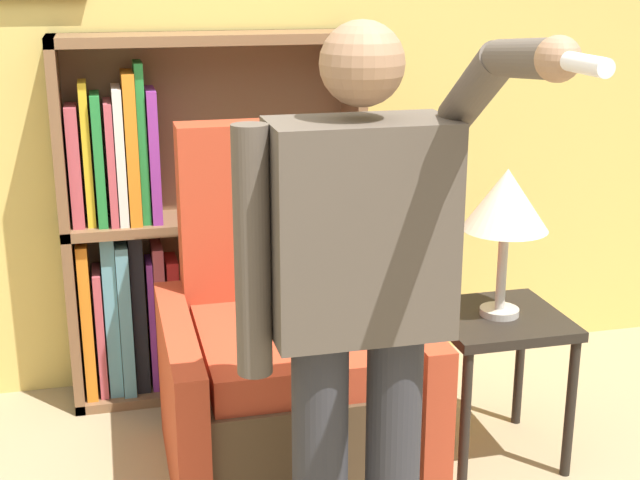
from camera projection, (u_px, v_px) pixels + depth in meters
The scene contains 6 objects.
wall_back at pixel (193, 56), 3.64m from camera, with size 8.00×0.11×2.80m.
bookcase at pixel (175, 231), 3.66m from camera, with size 1.22×0.28×1.51m.
armchair at pixel (287, 370), 3.17m from camera, with size 0.87×0.88×1.22m.
person_standing at pixel (360, 301), 2.26m from camera, with size 0.60×0.78×1.64m.
side_table at pixel (498, 339), 3.21m from camera, with size 0.45×0.45×0.56m.
table_lamp at pixel (506, 203), 3.07m from camera, with size 0.30×0.30×0.53m.
Camera 1 is at (-0.39, -1.69, 1.75)m, focal length 50.00 mm.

